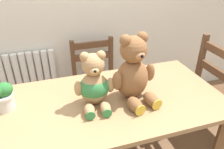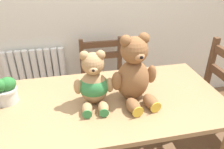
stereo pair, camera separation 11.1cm
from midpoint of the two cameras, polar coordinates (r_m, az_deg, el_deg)
name	(u,v)px [view 1 (the left image)]	position (r m, az deg, el deg)	size (l,w,h in m)	color
radiator	(29,90)	(2.41, -22.18, -3.88)	(0.61, 0.10, 0.75)	white
dining_table	(105,114)	(1.44, -4.14, -10.26)	(1.52, 0.75, 0.76)	#9E7A51
wooden_chair_behind	(96,83)	(2.19, -5.53, -2.16)	(0.43, 0.41, 0.85)	brown
wooden_chair_side	(223,98)	(2.11, 25.78, -5.52)	(0.45, 0.44, 1.00)	brown
teddy_bear_left	(94,84)	(1.28, -7.15, -2.66)	(0.24, 0.25, 0.34)	tan
teddy_bear_right	(134,72)	(1.31, 3.27, 0.55)	(0.30, 0.31, 0.42)	brown
potted_plant	(1,96)	(1.44, -29.04, -4.94)	(0.14, 0.14, 0.17)	beige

